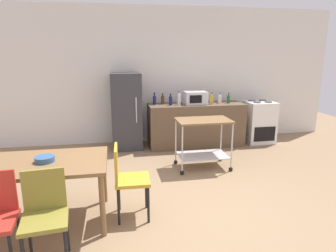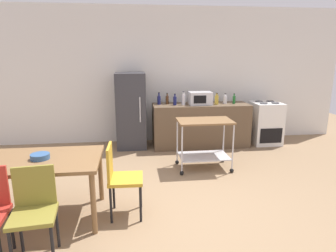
% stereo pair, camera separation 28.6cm
% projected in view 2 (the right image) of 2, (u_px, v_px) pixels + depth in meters
% --- Properties ---
extents(ground_plane, '(12.00, 12.00, 0.00)m').
position_uv_depth(ground_plane, '(177.00, 210.00, 3.73)').
color(ground_plane, '#8C7051').
extents(back_wall, '(8.40, 0.12, 2.90)m').
position_uv_depth(back_wall, '(155.00, 76.00, 6.47)').
color(back_wall, silver).
rests_on(back_wall, ground_plane).
extents(kitchen_counter, '(2.00, 0.64, 0.90)m').
position_uv_depth(kitchen_counter, '(200.00, 125.00, 6.23)').
color(kitchen_counter, brown).
rests_on(kitchen_counter, ground_plane).
extents(dining_table, '(1.50, 0.90, 0.75)m').
position_uv_depth(dining_table, '(34.00, 166.00, 3.39)').
color(dining_table, brown).
rests_on(dining_table, ground_plane).
extents(chair_olive, '(0.44, 0.44, 0.89)m').
position_uv_depth(chair_olive, '(34.00, 208.00, 2.76)').
color(chair_olive, olive).
rests_on(chair_olive, ground_plane).
extents(chair_mustard, '(0.41, 0.41, 0.89)m').
position_uv_depth(chair_mustard, '(120.00, 175.00, 3.50)').
color(chair_mustard, gold).
rests_on(chair_mustard, ground_plane).
extents(stove_oven, '(0.60, 0.61, 0.92)m').
position_uv_depth(stove_oven, '(265.00, 123.00, 6.42)').
color(stove_oven, white).
rests_on(stove_oven, ground_plane).
extents(refrigerator, '(0.60, 0.63, 1.55)m').
position_uv_depth(refrigerator, '(131.00, 111.00, 6.08)').
color(refrigerator, '#333338').
rests_on(refrigerator, ground_plane).
extents(kitchen_cart, '(0.91, 0.57, 0.85)m').
position_uv_depth(kitchen_cart, '(204.00, 136.00, 4.96)').
color(kitchen_cart, brown).
rests_on(kitchen_cart, ground_plane).
extents(bottle_soy_sauce, '(0.07, 0.07, 0.25)m').
position_uv_depth(bottle_soy_sauce, '(159.00, 100.00, 6.06)').
color(bottle_soy_sauce, navy).
rests_on(bottle_soy_sauce, kitchen_counter).
extents(bottle_hot_sauce, '(0.06, 0.06, 0.23)m').
position_uv_depth(bottle_hot_sauce, '(167.00, 100.00, 6.11)').
color(bottle_hot_sauce, '#4C2D19').
rests_on(bottle_hot_sauce, kitchen_counter).
extents(bottle_vinegar, '(0.07, 0.07, 0.23)m').
position_uv_depth(bottle_vinegar, '(175.00, 101.00, 5.98)').
color(bottle_vinegar, navy).
rests_on(bottle_vinegar, kitchen_counter).
extents(bottle_sesame_oil, '(0.08, 0.08, 0.28)m').
position_uv_depth(bottle_sesame_oil, '(183.00, 99.00, 6.01)').
color(bottle_sesame_oil, silver).
rests_on(bottle_sesame_oil, kitchen_counter).
extents(microwave, '(0.46, 0.35, 0.26)m').
position_uv_depth(microwave, '(200.00, 98.00, 6.07)').
color(microwave, silver).
rests_on(microwave, kitchen_counter).
extents(bottle_wine, '(0.08, 0.08, 0.24)m').
position_uv_depth(bottle_wine, '(217.00, 100.00, 6.07)').
color(bottle_wine, gold).
rests_on(bottle_wine, kitchen_counter).
extents(bottle_soda, '(0.08, 0.08, 0.21)m').
position_uv_depth(bottle_soda, '(225.00, 99.00, 6.18)').
color(bottle_soda, silver).
rests_on(bottle_soda, kitchen_counter).
extents(bottle_olive_oil, '(0.06, 0.06, 0.22)m').
position_uv_depth(bottle_olive_oil, '(234.00, 100.00, 6.16)').
color(bottle_olive_oil, '#1E6628').
rests_on(bottle_olive_oil, kitchen_counter).
extents(fruit_bowl, '(0.21, 0.21, 0.06)m').
position_uv_depth(fruit_bowl, '(40.00, 156.00, 3.37)').
color(fruit_bowl, '#33598C').
rests_on(fruit_bowl, dining_table).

